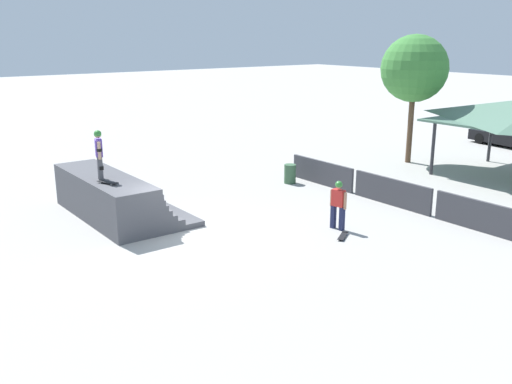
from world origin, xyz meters
The scene contains 10 objects.
ground_plane centered at (0.00, 0.00, 0.00)m, with size 160.00×160.00×0.00m, color #A3A09B.
quarter_pipe_ramp centered at (-3.34, -0.99, 0.70)m, with size 5.86×3.20×1.58m.
skater_on_deck centered at (-2.80, -1.58, 2.58)m, with size 0.75×0.38×1.73m.
skateboard_on_deck centered at (-2.11, -1.60, 1.64)m, with size 0.84×0.49×0.09m.
bystander_walking centered at (2.54, 4.58, 0.99)m, with size 0.67×0.29×1.69m.
skateboard_on_ground centered at (3.25, 4.16, 0.06)m, with size 0.62×0.82×0.09m.
barrier_fence centered at (1.75, 8.29, 0.53)m, with size 11.58×0.12×1.05m.
tree_beside_pavilion centered at (-2.86, 15.02, 4.76)m, with size 3.35×3.35×6.46m.
trash_bin centered at (-3.21, 7.30, 0.42)m, with size 0.52×0.52×0.85m, color #385B3D.
parked_car_black centered at (-2.18, 23.29, 0.60)m, with size 4.63×2.32×1.27m.
Camera 1 is at (15.66, -8.69, 6.43)m, focal length 40.00 mm.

